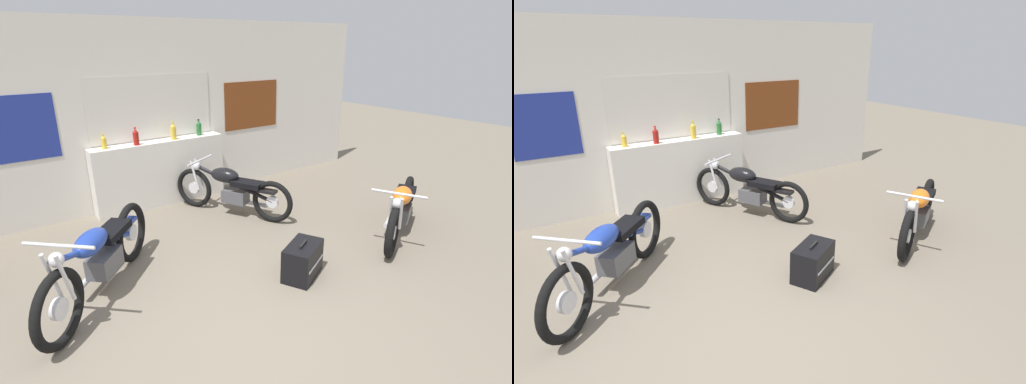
% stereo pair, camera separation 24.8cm
% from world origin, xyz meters
% --- Properties ---
extents(ground_plane, '(24.00, 24.00, 0.00)m').
position_xyz_m(ground_plane, '(0.00, 0.00, 0.00)').
color(ground_plane, '#706656').
extents(wall_back, '(10.00, 0.07, 2.80)m').
position_xyz_m(wall_back, '(0.03, 3.66, 1.40)').
color(wall_back, silver).
rests_on(wall_back, ground_plane).
extents(sill_counter, '(2.11, 0.28, 1.03)m').
position_xyz_m(sill_counter, '(0.80, 3.48, 0.51)').
color(sill_counter, silver).
rests_on(sill_counter, ground_plane).
extents(bottle_leftmost, '(0.07, 0.07, 0.22)m').
position_xyz_m(bottle_leftmost, '(-0.01, 3.48, 1.12)').
color(bottle_leftmost, gold).
rests_on(bottle_leftmost, sill_counter).
extents(bottle_left_center, '(0.09, 0.09, 0.26)m').
position_xyz_m(bottle_left_center, '(0.44, 3.43, 1.15)').
color(bottle_left_center, maroon).
rests_on(bottle_left_center, sill_counter).
extents(bottle_center, '(0.09, 0.09, 0.28)m').
position_xyz_m(bottle_center, '(1.04, 3.43, 1.15)').
color(bottle_center, gold).
rests_on(bottle_center, sill_counter).
extents(bottle_right_center, '(0.08, 0.08, 0.26)m').
position_xyz_m(bottle_right_center, '(1.51, 3.49, 1.14)').
color(bottle_right_center, '#23662D').
rests_on(bottle_right_center, sill_counter).
extents(motorcycle_blue, '(1.53, 1.64, 0.89)m').
position_xyz_m(motorcycle_blue, '(-0.71, 1.48, 0.43)').
color(motorcycle_blue, black).
rests_on(motorcycle_blue, ground_plane).
extents(motorcycle_black, '(1.05, 1.77, 0.79)m').
position_xyz_m(motorcycle_black, '(1.47, 2.46, 0.40)').
color(motorcycle_black, black).
rests_on(motorcycle_black, ground_plane).
extents(motorcycle_orange, '(1.76, 1.02, 0.78)m').
position_xyz_m(motorcycle_orange, '(2.94, 0.56, 0.39)').
color(motorcycle_orange, black).
rests_on(motorcycle_orange, ground_plane).
extents(hard_case_black, '(0.60, 0.51, 0.41)m').
position_xyz_m(hard_case_black, '(1.18, 0.54, 0.19)').
color(hard_case_black, black).
rests_on(hard_case_black, ground_plane).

